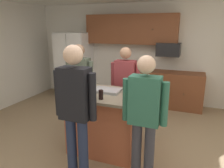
# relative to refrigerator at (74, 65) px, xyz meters

# --- Properties ---
(floor) EXTENTS (7.04, 7.04, 0.00)m
(floor) POSITION_rel_refrigerator_xyz_m (2.00, -2.38, -0.92)
(floor) COLOR #937A5B
(floor) RESTS_ON ground
(back_wall) EXTENTS (6.40, 0.10, 2.60)m
(back_wall) POSITION_rel_refrigerator_xyz_m (2.00, 0.42, 0.38)
(back_wall) COLOR silver
(back_wall) RESTS_ON ground
(cabinet_run_upper) EXTENTS (2.40, 0.38, 0.75)m
(cabinet_run_upper) POSITION_rel_refrigerator_xyz_m (1.60, 0.22, 1.01)
(cabinet_run_upper) COLOR brown
(cabinet_run_lower) EXTENTS (1.80, 0.63, 0.90)m
(cabinet_run_lower) POSITION_rel_refrigerator_xyz_m (2.60, 0.10, -0.47)
(cabinet_run_lower) COLOR brown
(cabinet_run_lower) RESTS_ON ground
(refrigerator) EXTENTS (0.90, 0.76, 1.84)m
(refrigerator) POSITION_rel_refrigerator_xyz_m (0.00, 0.00, 0.00)
(refrigerator) COLOR white
(refrigerator) RESTS_ON ground
(microwave_over_range) EXTENTS (0.56, 0.40, 0.32)m
(microwave_over_range) POSITION_rel_refrigerator_xyz_m (2.60, 0.12, 0.53)
(microwave_over_range) COLOR black
(kitchen_island) EXTENTS (1.20, 0.90, 0.98)m
(kitchen_island) POSITION_rel_refrigerator_xyz_m (1.95, -2.34, -0.42)
(kitchen_island) COLOR #AD5638
(kitchen_island) RESTS_ON ground
(person_elder_center) EXTENTS (0.57, 0.22, 1.63)m
(person_elder_center) POSITION_rel_refrigerator_xyz_m (2.02, -1.54, 0.02)
(person_elder_center) COLOR #383842
(person_elder_center) RESTS_ON ground
(person_guest_left) EXTENTS (0.57, 0.22, 1.68)m
(person_guest_left) POSITION_rel_refrigerator_xyz_m (1.21, -1.83, 0.05)
(person_guest_left) COLOR #4C5166
(person_guest_left) RESTS_ON ground
(person_host_foreground) EXTENTS (0.57, 0.24, 1.79)m
(person_host_foreground) POSITION_rel_refrigerator_xyz_m (1.89, -3.14, 0.12)
(person_host_foreground) COLOR #232D4C
(person_host_foreground) RESTS_ON ground
(person_guest_by_door) EXTENTS (0.57, 0.22, 1.67)m
(person_guest_by_door) POSITION_rel_refrigerator_xyz_m (2.69, -2.84, 0.04)
(person_guest_by_door) COLOR #383842
(person_guest_by_door) RESTS_ON ground
(glass_stout_tall) EXTENTS (0.06, 0.06, 0.13)m
(glass_stout_tall) POSITION_rel_refrigerator_xyz_m (1.80, -2.57, 0.12)
(glass_stout_tall) COLOR black
(glass_stout_tall) RESTS_ON kitchen_island
(glass_pilsner) EXTENTS (0.07, 0.07, 0.16)m
(glass_pilsner) POSITION_rel_refrigerator_xyz_m (2.24, -2.18, 0.14)
(glass_pilsner) COLOR #321D11
(glass_pilsner) RESTS_ON kitchen_island
(mug_blue_stoneware) EXTENTS (0.13, 0.09, 0.11)m
(mug_blue_stoneware) POSITION_rel_refrigerator_xyz_m (1.62, -2.56, 0.11)
(mug_blue_stoneware) COLOR white
(mug_blue_stoneware) RESTS_ON kitchen_island
(glass_dark_ale) EXTENTS (0.07, 0.07, 0.14)m
(glass_dark_ale) POSITION_rel_refrigerator_xyz_m (2.01, -2.63, 0.13)
(glass_dark_ale) COLOR black
(glass_dark_ale) RESTS_ON kitchen_island
(serving_tray) EXTENTS (0.44, 0.30, 0.04)m
(serving_tray) POSITION_rel_refrigerator_xyz_m (1.94, -2.26, 0.08)
(serving_tray) COLOR #B7B7BC
(serving_tray) RESTS_ON kitchen_island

